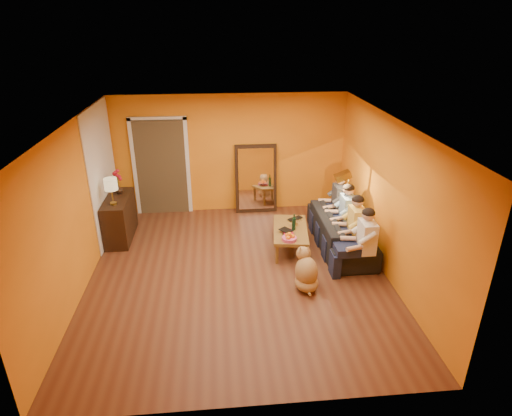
{
  "coord_description": "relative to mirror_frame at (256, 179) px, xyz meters",
  "views": [
    {
      "loc": [
        -0.29,
        -6.24,
        4.03
      ],
      "look_at": [
        0.35,
        0.5,
        1.0
      ],
      "focal_mm": 30.0,
      "sensor_mm": 36.0,
      "label": 1
    }
  ],
  "objects": [
    {
      "name": "sofa",
      "position": [
        1.45,
        -1.82,
        -0.44
      ],
      "size": [
        2.16,
        0.85,
        0.63
      ],
      "primitive_type": "imported",
      "rotation": [
        0.0,
        0.0,
        1.57
      ],
      "color": "black",
      "rests_on": "floor"
    },
    {
      "name": "person_mid_left",
      "position": [
        1.58,
        -2.27,
        -0.15
      ],
      "size": [
        0.7,
        0.44,
        1.22
      ],
      "primitive_type": null,
      "color": "gold",
      "rests_on": "sofa"
    },
    {
      "name": "tumbler",
      "position": [
        0.6,
        -1.72,
        -0.3
      ],
      "size": [
        0.11,
        0.11,
        0.09
      ],
      "primitive_type": "imported",
      "rotation": [
        0.0,
        0.0,
        0.2
      ],
      "color": "#B27F3F",
      "rests_on": "coffee_table"
    },
    {
      "name": "sideboard",
      "position": [
        -2.79,
        -1.08,
        -0.34
      ],
      "size": [
        0.44,
        1.18,
        0.85
      ],
      "primitive_type": "cube",
      "color": "black",
      "rests_on": "floor"
    },
    {
      "name": "fruit_bowl",
      "position": [
        0.38,
        -2.29,
        -0.26
      ],
      "size": [
        0.26,
        0.26,
        0.16
      ],
      "primitive_type": null,
      "color": "#D34A7E",
      "rests_on": "coffee_table"
    },
    {
      "name": "vase",
      "position": [
        -2.79,
        -0.83,
        0.18
      ],
      "size": [
        0.16,
        0.16,
        0.17
      ],
      "primitive_type": "imported",
      "color": "black",
      "rests_on": "sideboard"
    },
    {
      "name": "person_far_right",
      "position": [
        1.58,
        -1.17,
        -0.15
      ],
      "size": [
        0.7,
        0.44,
        1.22
      ],
      "primitive_type": null,
      "color": "#34353A",
      "rests_on": "sofa"
    },
    {
      "name": "room_shell",
      "position": [
        -0.55,
        -2.26,
        0.54
      ],
      "size": [
        5.0,
        5.5,
        2.6
      ],
      "color": "brown",
      "rests_on": "ground"
    },
    {
      "name": "person_far_left",
      "position": [
        1.58,
        -2.82,
        -0.15
      ],
      "size": [
        0.7,
        0.44,
        1.22
      ],
      "primitive_type": null,
      "color": "beige",
      "rests_on": "sofa"
    },
    {
      "name": "laptop",
      "position": [
        0.66,
        -1.49,
        -0.33
      ],
      "size": [
        0.38,
        0.34,
        0.03
      ],
      "primitive_type": "imported",
      "rotation": [
        0.0,
        0.0,
        0.56
      ],
      "color": "black",
      "rests_on": "coffee_table"
    },
    {
      "name": "flowers",
      "position": [
        -2.79,
        -0.83,
        0.47
      ],
      "size": [
        0.17,
        0.17,
        0.51
      ],
      "primitive_type": null,
      "color": "#B41429",
      "rests_on": "vase"
    },
    {
      "name": "door_jamb_left",
      "position": [
        -2.62,
        0.08,
        0.29
      ],
      "size": [
        0.08,
        0.06,
        2.2
      ],
      "primitive_type": "cube",
      "color": "white",
      "rests_on": "wall_back"
    },
    {
      "name": "book_lower",
      "position": [
        0.3,
        -2.04,
        -0.33
      ],
      "size": [
        0.21,
        0.25,
        0.02
      ],
      "primitive_type": "imported",
      "rotation": [
        0.0,
        0.0,
        -0.17
      ],
      "color": "black",
      "rests_on": "coffee_table"
    },
    {
      "name": "book_mid",
      "position": [
        0.31,
        -2.03,
        -0.31
      ],
      "size": [
        0.19,
        0.25,
        0.02
      ],
      "primitive_type": "imported",
      "rotation": [
        0.0,
        0.0,
        0.06
      ],
      "color": "#B41429",
      "rests_on": "book_lower"
    },
    {
      "name": "coffee_table",
      "position": [
        0.48,
        -1.84,
        -0.55
      ],
      "size": [
        0.78,
        1.29,
        0.42
      ],
      "primitive_type": null,
      "rotation": [
        0.0,
        0.0,
        -0.13
      ],
      "color": "brown",
      "rests_on": "floor"
    },
    {
      "name": "mirror_glass",
      "position": [
        0.0,
        -0.04,
        0.0
      ],
      "size": [
        0.78,
        0.21,
        1.35
      ],
      "primitive_type": "cube",
      "rotation": [
        -0.14,
        0.0,
        0.0
      ],
      "color": "white",
      "rests_on": "mirror_frame"
    },
    {
      "name": "door_jamb_right",
      "position": [
        -1.48,
        0.08,
        0.29
      ],
      "size": [
        0.08,
        0.06,
        2.2
      ],
      "primitive_type": "cube",
      "color": "white",
      "rests_on": "wall_back"
    },
    {
      "name": "mirror_frame",
      "position": [
        0.0,
        0.0,
        0.0
      ],
      "size": [
        0.92,
        0.27,
        1.51
      ],
      "primitive_type": "cube",
      "rotation": [
        -0.14,
        0.0,
        0.0
      ],
      "color": "black",
      "rests_on": "floor"
    },
    {
      "name": "doorway_recess",
      "position": [
        -2.05,
        0.2,
        0.29
      ],
      "size": [
        1.06,
        0.3,
        2.1
      ],
      "primitive_type": "cube",
      "color": "#3F2D19",
      "rests_on": "floor"
    },
    {
      "name": "person_mid_right",
      "position": [
        1.58,
        -1.72,
        -0.15
      ],
      "size": [
        0.7,
        0.44,
        1.22
      ],
      "primitive_type": null,
      "color": "#8AB0D5",
      "rests_on": "sofa"
    },
    {
      "name": "book_upper",
      "position": [
        0.3,
        -2.05,
        -0.29
      ],
      "size": [
        0.28,
        0.29,
        0.02
      ],
      "primitive_type": "imported",
      "rotation": [
        0.0,
        0.0,
        0.65
      ],
      "color": "black",
      "rests_on": "book_mid"
    },
    {
      "name": "dog",
      "position": [
        0.52,
        -3.14,
        -0.41
      ],
      "size": [
        0.47,
        0.64,
        0.7
      ],
      "primitive_type": null,
      "rotation": [
        0.0,
        0.0,
        0.15
      ],
      "color": "#AE824E",
      "rests_on": "floor"
    },
    {
      "name": "wine_bottle",
      "position": [
        0.53,
        -1.89,
        -0.18
      ],
      "size": [
        0.07,
        0.07,
        0.31
      ],
      "primitive_type": "cylinder",
      "color": "black",
      "rests_on": "coffee_table"
    },
    {
      "name": "door_header",
      "position": [
        -2.05,
        0.08,
        1.36
      ],
      "size": [
        1.22,
        0.06,
        0.08
      ],
      "primitive_type": "cube",
      "color": "white",
      "rests_on": "wall_back"
    },
    {
      "name": "table_lamp",
      "position": [
        -2.79,
        -1.38,
        0.34
      ],
      "size": [
        0.24,
        0.24,
        0.51
      ],
      "primitive_type": null,
      "color": "beige",
      "rests_on": "sideboard"
    },
    {
      "name": "white_accent",
      "position": [
        -3.04,
        -0.88,
        0.54
      ],
      "size": [
        0.02,
        1.9,
        2.58
      ],
      "primitive_type": "cube",
      "color": "white",
      "rests_on": "wall_left"
    },
    {
      "name": "floor_lamp",
      "position": [
        1.55,
        -1.71,
        -0.04
      ],
      "size": [
        0.3,
        0.25,
        1.44
      ],
      "primitive_type": null,
      "rotation": [
        0.0,
        0.0,
        0.02
      ],
      "color": "#A88B31",
      "rests_on": "floor"
    }
  ]
}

